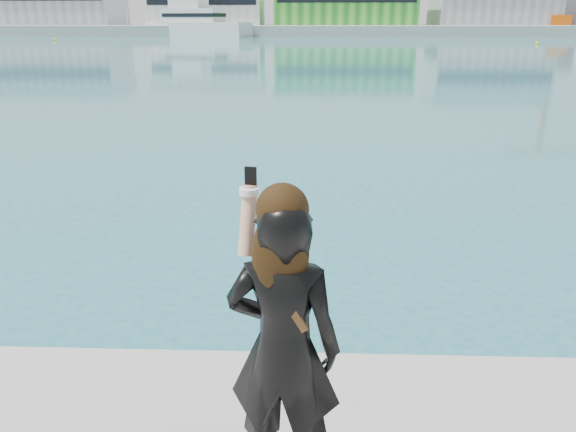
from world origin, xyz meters
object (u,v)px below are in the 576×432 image
motor_yacht (197,22)px  buoy_far (55,41)px  buoy_near (538,44)px  woman (283,340)px

motor_yacht → buoy_far: (-19.12, -20.88, -2.66)m
buoy_near → buoy_far: size_ratio=1.00×
woman → motor_yacht: bearing=-69.1°
buoy_near → buoy_far: same height
buoy_far → woman: woman is taller
motor_yacht → buoy_far: bearing=-110.7°
motor_yacht → buoy_far: 28.43m
motor_yacht → buoy_near: size_ratio=41.85×
buoy_far → woman: (40.78, -90.42, 1.76)m
buoy_near → woman: size_ratio=0.26×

